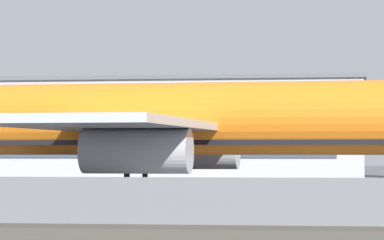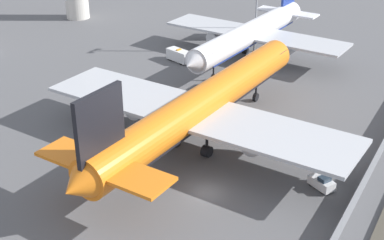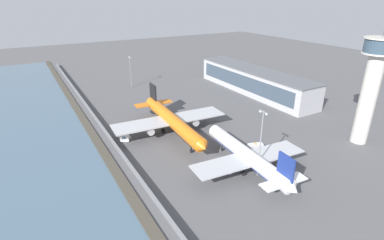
# 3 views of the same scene
# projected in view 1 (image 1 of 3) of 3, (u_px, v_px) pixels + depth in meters

# --- Properties ---
(cargo_jet_orange) EXTENTS (51.98, 44.62, 15.03)m
(cargo_jet_orange) POSITION_uv_depth(u_px,v_px,m) (172.00, 122.00, 75.25)
(cargo_jet_orange) COLOR orange
(cargo_jet_orange) RESTS_ON ground
(baggage_tug) EXTENTS (2.90, 3.58, 1.80)m
(baggage_tug) POSITION_uv_depth(u_px,v_px,m) (68.00, 208.00, 57.59)
(baggage_tug) COLOR white
(baggage_tug) RESTS_ON ground
(terminal_building) EXTENTS (78.96, 16.09, 12.82)m
(terminal_building) POSITION_uv_depth(u_px,v_px,m) (49.00, 131.00, 141.22)
(terminal_building) COLOR #B2B2B7
(terminal_building) RESTS_ON ground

